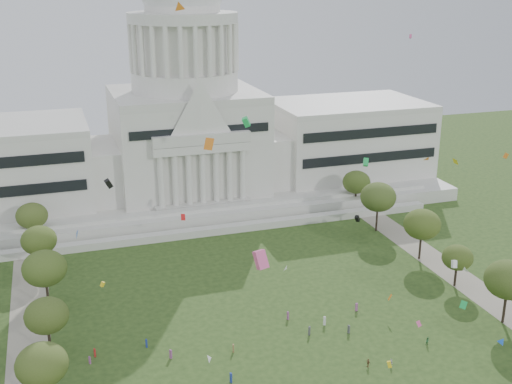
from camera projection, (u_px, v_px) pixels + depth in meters
capitol at (187, 130)px, 197.75m from camera, size 160.00×64.50×91.30m
path_left at (29, 370)px, 115.43m from camera, size 8.00×160.00×0.04m
path_right at (480, 292)px, 143.73m from camera, size 8.00×160.00×0.04m
row_tree_l_2 at (42, 365)px, 102.16m from camera, size 8.42×8.42×11.97m
row_tree_r_2 at (508, 280)px, 128.21m from camera, size 9.55×9.55×13.58m
row_tree_l_3 at (47, 316)px, 117.49m from camera, size 8.12×8.12×11.55m
row_tree_r_3 at (457, 258)px, 144.45m from camera, size 7.01×7.01×9.98m
row_tree_l_4 at (45, 268)px, 133.78m from camera, size 9.29×9.29×13.21m
row_tree_r_4 at (422, 224)px, 157.87m from camera, size 9.19×9.19×13.06m
row_tree_l_5 at (39, 240)px, 150.50m from camera, size 8.33×8.33×11.85m
row_tree_r_5 at (378, 197)px, 175.44m from camera, size 9.82×9.82×13.96m
row_tree_l_6 at (32, 216)px, 166.39m from camera, size 8.19×8.19×11.64m
row_tree_r_6 at (356, 182)px, 192.77m from camera, size 8.42×8.42×11.97m
person_2 at (428, 341)px, 123.03m from camera, size 0.88×0.65×1.61m
person_4 at (368, 363)px, 116.09m from camera, size 0.82×1.10×1.67m
person_10 at (391, 363)px, 116.26m from camera, size 0.49×0.89×1.52m
distant_crowd at (250, 377)px, 111.99m from camera, size 58.67×39.42×1.94m
kite_swarm at (334, 228)px, 105.47m from camera, size 86.68×106.05×61.17m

